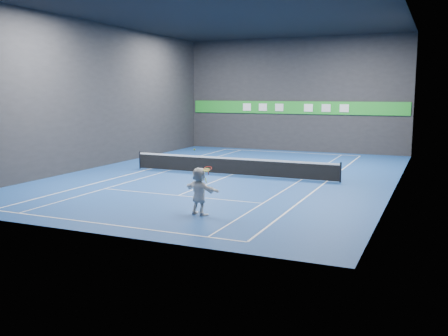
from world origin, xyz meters
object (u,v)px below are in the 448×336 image
at_px(tennis_net, 232,166).
at_px(tennis_racket, 208,170).
at_px(player, 199,191).
at_px(tennis_ball, 194,150).

xyz_separation_m(tennis_net, tennis_racket, (2.85, -9.22, 1.23)).
bearing_deg(player, tennis_racket, -151.51).
height_order(player, tennis_racket, tennis_racket).
relative_size(tennis_ball, tennis_net, 0.01).
relative_size(tennis_net, tennis_racket, 18.72).
bearing_deg(player, tennis_ball, -13.99).
bearing_deg(tennis_ball, player, -34.32).
distance_m(player, tennis_racket, 0.90).
xyz_separation_m(player, tennis_ball, (-0.30, 0.21, 1.57)).
distance_m(tennis_ball, tennis_net, 9.53).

